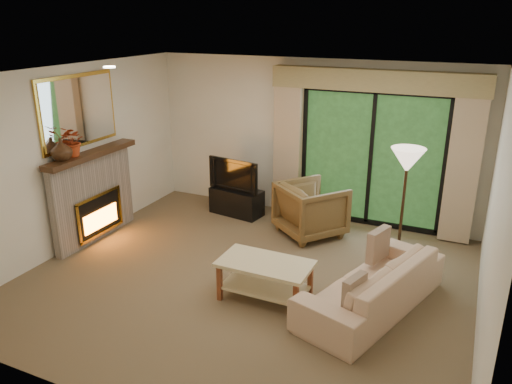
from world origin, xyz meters
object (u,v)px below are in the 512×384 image
at_px(media_console, 237,202).
at_px(armchair, 311,209).
at_px(coffee_table, 265,280).
at_px(sofa, 372,284).

xyz_separation_m(media_console, armchair, (1.42, -0.27, 0.19)).
height_order(media_console, coffee_table, coffee_table).
distance_m(media_console, coffee_table, 2.75).
relative_size(media_console, sofa, 0.42).
distance_m(sofa, coffee_table, 1.25).
height_order(sofa, coffee_table, sofa).
relative_size(media_console, armchair, 0.98).
bearing_deg(coffee_table, sofa, 16.68).
bearing_deg(coffee_table, armchair, 93.57).
distance_m(media_console, armchair, 1.45).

